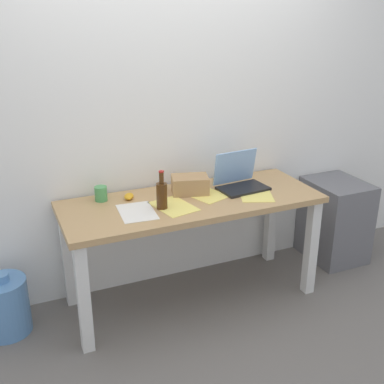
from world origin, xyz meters
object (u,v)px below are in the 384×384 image
object	(u,v)px
water_cooler_jug	(5,306)
computer_mouse	(129,196)
beer_bottle	(162,195)
laptop_right	(240,180)
coffee_mug	(101,194)
cardboard_box	(190,185)
desk	(192,214)
filing_cabinet	(335,220)

from	to	relation	value
water_cooler_jug	computer_mouse	bearing A→B (deg)	4.09
beer_bottle	water_cooler_jug	distance (m)	1.19
laptop_right	coffee_mug	distance (m)	0.94
laptop_right	coffee_mug	bearing A→B (deg)	170.71
beer_bottle	water_cooler_jug	size ratio (longest dim) A/B	0.60
cardboard_box	computer_mouse	bearing A→B (deg)	171.71
beer_bottle	computer_mouse	bearing A→B (deg)	121.33
desk	laptop_right	xyz separation A→B (m)	(0.38, 0.06, 0.17)
coffee_mug	water_cooler_jug	bearing A→B (deg)	-171.35
water_cooler_jug	filing_cabinet	bearing A→B (deg)	-0.34
desk	cardboard_box	distance (m)	0.20
coffee_mug	filing_cabinet	xyz separation A→B (m)	(1.83, -0.12, -0.47)
desk	laptop_right	bearing A→B (deg)	8.75
desk	computer_mouse	size ratio (longest dim) A/B	16.96
beer_bottle	coffee_mug	xyz separation A→B (m)	(-0.32, 0.28, -0.04)
laptop_right	beer_bottle	size ratio (longest dim) A/B	1.42
desk	computer_mouse	world-z (taller)	computer_mouse
computer_mouse	filing_cabinet	bearing A→B (deg)	21.55
beer_bottle	cardboard_box	bearing A→B (deg)	33.81
desk	filing_cabinet	world-z (taller)	desk
water_cooler_jug	filing_cabinet	size ratio (longest dim) A/B	0.64
computer_mouse	coffee_mug	bearing A→B (deg)	-169.40
coffee_mug	desk	bearing A→B (deg)	-21.16
beer_bottle	coffee_mug	bearing A→B (deg)	138.73
laptop_right	computer_mouse	size ratio (longest dim) A/B	3.50
water_cooler_jug	cardboard_box	bearing A→B (deg)	0.03
cardboard_box	coffee_mug	world-z (taller)	cardboard_box
computer_mouse	coffee_mug	size ratio (longest dim) A/B	1.05
cardboard_box	filing_cabinet	distance (m)	1.34
laptop_right	water_cooler_jug	distance (m)	1.71
beer_bottle	coffee_mug	size ratio (longest dim) A/B	2.58
desk	water_cooler_jug	bearing A→B (deg)	174.83
coffee_mug	water_cooler_jug	distance (m)	0.91
desk	computer_mouse	xyz separation A→B (m)	(-0.37, 0.17, 0.13)
desk	water_cooler_jug	distance (m)	1.30
desk	water_cooler_jug	xyz separation A→B (m)	(-1.21, 0.11, -0.45)
coffee_mug	computer_mouse	bearing A→B (deg)	-13.53
filing_cabinet	coffee_mug	bearing A→B (deg)	176.36
filing_cabinet	desk	bearing A→B (deg)	-175.76
laptop_right	computer_mouse	bearing A→B (deg)	171.69
desk	filing_cabinet	bearing A→B (deg)	4.24
laptop_right	coffee_mug	xyz separation A→B (m)	(-0.93, 0.15, -0.01)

